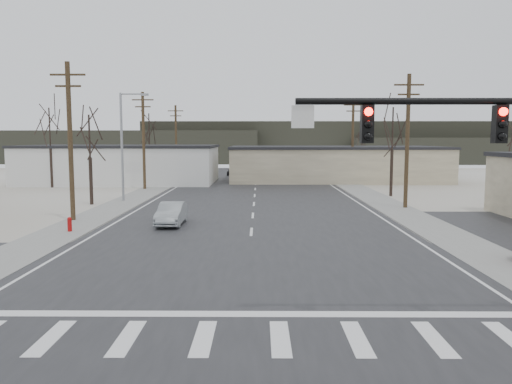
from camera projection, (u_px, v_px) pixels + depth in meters
ground at (248, 270)px, 19.95m from camera, size 140.00×140.00×0.00m
main_road at (253, 214)px, 34.87m from camera, size 18.00×110.00×0.05m
cross_road at (248, 269)px, 19.95m from camera, size 90.00×10.00×0.04m
sidewalk_left at (122, 204)px, 39.91m from camera, size 3.00×90.00×0.06m
sidewalk_right at (387, 204)px, 39.76m from camera, size 3.00×90.00×0.06m
fire_hydrant at (70, 224)px, 27.93m from camera, size 0.24×0.24×0.87m
building_left_far at (122, 164)px, 59.61m from camera, size 22.30×12.30×4.50m
building_right_far at (335, 163)px, 63.40m from camera, size 26.30×14.30×4.30m
upole_left_b at (70, 139)px, 31.42m from camera, size 2.20×0.30×10.00m
upole_left_c at (144, 139)px, 51.30m from camera, size 2.20×0.30×10.00m
upole_left_d at (176, 139)px, 71.19m from camera, size 2.20×0.30×10.00m
upole_right_a at (407, 139)px, 37.22m from camera, size 2.20×0.30×10.00m
upole_right_b at (353, 139)px, 59.09m from camera, size 2.20×0.30×10.00m
streetlight_main at (124, 141)px, 41.37m from camera, size 2.40×0.25×9.00m
tree_left_near at (90, 139)px, 39.38m from camera, size 3.30×3.30×7.35m
tree_right_mid at (393, 131)px, 45.09m from camera, size 3.74×3.74×8.33m
tree_left_far at (149, 131)px, 65.13m from camera, size 3.96×3.96×8.82m
tree_right_far at (362, 136)px, 70.96m from camera, size 3.52×3.52×7.84m
tree_left_mid at (50, 129)px, 53.26m from camera, size 3.96×3.96×8.82m
hill_left at (101, 147)px, 111.32m from camera, size 70.00×18.00×7.00m
hill_center at (323, 142)px, 114.83m from camera, size 80.00×18.00×9.00m
hill_right at (486, 150)px, 108.79m from camera, size 60.00×18.00×5.50m
sedan_crossing at (172, 214)px, 30.22m from camera, size 1.44×4.08×1.34m
car_far_a at (269, 175)px, 60.68m from camera, size 3.76×6.28×1.70m
car_far_b at (233, 171)px, 71.67m from camera, size 1.88×3.81×1.25m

